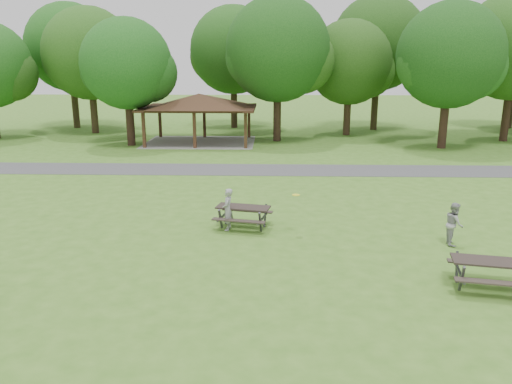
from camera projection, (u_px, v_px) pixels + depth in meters
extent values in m
plane|color=#437621|center=(220.00, 264.00, 15.65)|extent=(160.00, 160.00, 0.00)
cube|color=#454548|center=(244.00, 170.00, 29.18)|extent=(120.00, 3.20, 0.02)
cube|color=#392214|center=(144.00, 130.00, 36.14)|extent=(0.22, 0.22, 2.60)
cube|color=#341E12|center=(160.00, 121.00, 41.36)|extent=(0.22, 0.22, 2.60)
cube|color=#3C2216|center=(195.00, 130.00, 36.03)|extent=(0.22, 0.22, 2.60)
cube|color=#331D12|center=(204.00, 122.00, 41.25)|extent=(0.22, 0.22, 2.60)
cube|color=#372314|center=(246.00, 131.00, 35.91)|extent=(0.22, 0.22, 2.60)
cube|color=#3E2616|center=(249.00, 122.00, 41.13)|extent=(0.22, 0.22, 2.60)
cube|color=#331F14|center=(199.00, 108.00, 38.29)|extent=(8.60, 6.60, 0.16)
pyramid|color=#362215|center=(199.00, 100.00, 38.14)|extent=(7.01, 7.01, 1.00)
cube|color=gray|center=(200.00, 142.00, 38.97)|extent=(8.40, 6.40, 0.03)
sphere|color=#1B4112|center=(9.00, 73.00, 39.86)|extent=(4.42, 4.42, 4.42)
cylinder|color=#312215|center=(94.00, 111.00, 43.62)|extent=(0.60, 0.60, 3.85)
sphere|color=#204D16|center=(89.00, 53.00, 42.38)|extent=(7.80, 7.80, 7.80)
sphere|color=#194B15|center=(111.00, 63.00, 42.81)|extent=(5.07, 5.07, 5.07)
sphere|color=#1F4E16|center=(71.00, 61.00, 42.38)|extent=(4.68, 4.68, 4.68)
cylinder|color=black|center=(130.00, 122.00, 37.23)|extent=(0.60, 0.60, 3.50)
sphere|color=#164E16|center=(126.00, 64.00, 36.15)|extent=(6.60, 6.60, 6.60)
sphere|color=#144614|center=(148.00, 73.00, 36.56)|extent=(4.29, 4.29, 4.29)
sphere|color=#133F12|center=(108.00, 71.00, 36.12)|extent=(3.96, 3.96, 3.96)
cylinder|color=black|center=(277.00, 115.00, 39.24)|extent=(0.60, 0.60, 4.02)
sphere|color=#144212|center=(278.00, 49.00, 37.96)|extent=(8.00, 8.00, 8.00)
sphere|color=#204A15|center=(301.00, 60.00, 38.40)|extent=(5.20, 5.20, 5.20)
sphere|color=#174C15|center=(257.00, 57.00, 37.97)|extent=(4.80, 4.80, 4.80)
cylinder|color=#312016|center=(347.00, 115.00, 42.51)|extent=(0.60, 0.60, 3.43)
sphere|color=#1D4413|center=(349.00, 62.00, 41.40)|extent=(7.00, 7.00, 7.00)
sphere|color=#224F16|center=(367.00, 71.00, 41.82)|extent=(4.55, 4.55, 4.55)
sphere|color=#1C4112|center=(333.00, 69.00, 41.39)|extent=(4.20, 4.20, 4.20)
cylinder|color=black|center=(444.00, 122.00, 36.00)|extent=(0.60, 0.60, 3.78)
sphere|color=#134112|center=(450.00, 55.00, 34.81)|extent=(7.40, 7.40, 7.40)
sphere|color=#174D16|center=(471.00, 66.00, 35.24)|extent=(4.81, 4.81, 4.81)
sphere|color=#184915|center=(429.00, 63.00, 34.80)|extent=(4.44, 4.44, 4.44)
cylinder|color=black|center=(506.00, 114.00, 39.14)|extent=(0.60, 0.60, 4.20)
sphere|color=#134313|center=(493.00, 54.00, 37.84)|extent=(4.92, 4.92, 4.92)
cylinder|color=#322316|center=(75.00, 104.00, 47.03)|extent=(0.60, 0.60, 4.38)
sphere|color=#174E16|center=(70.00, 47.00, 45.70)|extent=(8.00, 8.00, 8.00)
sphere|color=#164213|center=(91.00, 56.00, 46.14)|extent=(5.20, 5.20, 5.20)
sphere|color=#1A4012|center=(52.00, 54.00, 45.71)|extent=(4.80, 4.80, 4.80)
cylinder|color=black|center=(234.00, 106.00, 47.08)|extent=(0.60, 0.60, 4.13)
sphere|color=#194714|center=(233.00, 50.00, 45.79)|extent=(8.00, 8.00, 8.00)
sphere|color=#164C15|center=(253.00, 59.00, 46.22)|extent=(5.20, 5.20, 5.20)
sphere|color=#1F4A15|center=(216.00, 57.00, 45.79)|extent=(4.80, 4.80, 4.80)
cylinder|color=#302315|center=(375.00, 105.00, 45.66)|extent=(0.60, 0.60, 4.55)
sphere|color=#194012|center=(378.00, 43.00, 44.27)|extent=(8.40, 8.40, 8.40)
sphere|color=#184313|center=(398.00, 53.00, 44.72)|extent=(5.46, 5.46, 5.46)
sphere|color=#1B4D16|center=(359.00, 50.00, 44.29)|extent=(5.04, 5.04, 5.04)
cylinder|color=black|center=(511.00, 105.00, 46.74)|extent=(0.60, 0.60, 4.27)
sphere|color=#1D4B15|center=(501.00, 55.00, 45.44)|extent=(4.80, 4.80, 4.80)
cube|color=black|center=(243.00, 207.00, 18.88)|extent=(2.12, 1.19, 0.06)
cube|color=#2F2722|center=(238.00, 221.00, 18.35)|extent=(2.02, 0.69, 0.04)
cube|color=#322824|center=(248.00, 211.00, 19.59)|extent=(2.02, 0.69, 0.04)
cube|color=#404043|center=(221.00, 219.00, 18.77)|extent=(0.15, 0.42, 0.87)
cube|color=#3B3B3D|center=(227.00, 213.00, 19.56)|extent=(0.15, 0.42, 0.87)
cube|color=#3E3E40|center=(224.00, 215.00, 19.15)|extent=(0.40, 1.61, 0.06)
cube|color=#3A3A3D|center=(260.00, 222.00, 18.42)|extent=(0.15, 0.42, 0.87)
cube|color=#3C3C3E|center=(265.00, 216.00, 19.20)|extent=(0.15, 0.42, 0.87)
cube|color=#464649|center=(263.00, 218.00, 18.80)|extent=(0.40, 1.61, 0.06)
cube|color=black|center=(491.00, 261.00, 13.76)|extent=(2.13, 1.16, 0.06)
cube|color=#322924|center=(495.00, 283.00, 13.22)|extent=(2.04, 0.66, 0.04)
cube|color=#332C25|center=(484.00, 263.00, 14.47)|extent=(2.04, 0.66, 0.04)
cube|color=#444446|center=(462.00, 279.00, 13.63)|extent=(0.14, 0.43, 0.88)
cube|color=#3E3E41|center=(457.00, 267.00, 14.43)|extent=(0.14, 0.43, 0.88)
cube|color=#3E3E41|center=(459.00, 272.00, 14.02)|extent=(0.37, 1.62, 0.06)
cylinder|color=#FFF728|center=(296.00, 195.00, 17.99)|extent=(0.31, 0.31, 0.02)
imported|color=#98989B|center=(228.00, 209.00, 18.64)|extent=(0.41, 0.60, 1.60)
imported|color=#9C9C9F|center=(454.00, 224.00, 17.16)|extent=(0.66, 0.80, 1.50)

